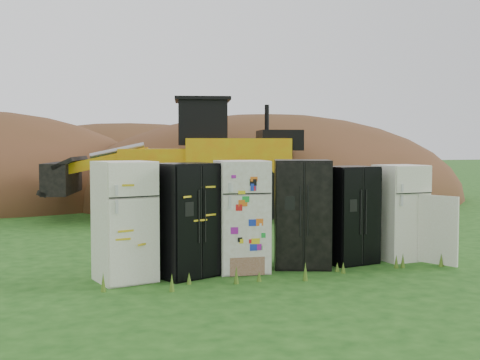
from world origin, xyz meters
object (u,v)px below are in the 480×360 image
at_px(fridge_sticker, 242,216).
at_px(fridge_open_door, 400,212).
at_px(fridge_black_right, 349,215).
at_px(fridge_black_side, 187,220).
at_px(fridge_leftmost, 125,221).
at_px(wheel_loader, 172,159).
at_px(fridge_dark_mid, 302,214).

xyz_separation_m(fridge_sticker, fridge_open_door, (3.04, -0.04, -0.05)).
bearing_deg(fridge_black_right, fridge_sticker, 172.12).
bearing_deg(fridge_black_right, fridge_black_side, 172.68).
bearing_deg(fridge_black_side, fridge_leftmost, 160.01).
height_order(fridge_leftmost, fridge_black_side, fridge_leftmost).
relative_size(fridge_open_door, wheel_loader, 0.24).
relative_size(fridge_dark_mid, fridge_open_door, 1.06).
bearing_deg(fridge_open_door, wheel_loader, 105.91).
bearing_deg(fridge_sticker, fridge_black_right, 7.76).
bearing_deg(fridge_sticker, fridge_leftmost, -171.26).
bearing_deg(fridge_sticker, fridge_open_door, 6.66).
xyz_separation_m(fridge_dark_mid, fridge_black_right, (0.93, 0.04, -0.06)).
distance_m(fridge_sticker, fridge_dark_mid, 1.08).
bearing_deg(fridge_dark_mid, fridge_sticker, -159.61).
xyz_separation_m(fridge_leftmost, fridge_open_door, (4.96, 0.00, -0.06)).
distance_m(fridge_sticker, wheel_loader, 7.37).
distance_m(fridge_black_side, wheel_loader, 7.55).
distance_m(fridge_black_side, fridge_black_right, 2.96).
relative_size(fridge_sticker, wheel_loader, 0.26).
relative_size(fridge_sticker, fridge_dark_mid, 1.00).
height_order(fridge_black_side, fridge_sticker, fridge_sticker).
relative_size(fridge_leftmost, fridge_open_door, 1.07).
xyz_separation_m(fridge_black_side, wheel_loader, (1.58, 7.34, 0.80)).
xyz_separation_m(fridge_black_side, fridge_sticker, (0.94, 0.03, 0.02)).
bearing_deg(fridge_open_door, fridge_leftmost, 177.78).
distance_m(fridge_leftmost, fridge_open_door, 4.96).
bearing_deg(fridge_leftmost, fridge_black_side, -10.96).
bearing_deg(fridge_black_right, fridge_open_door, -11.13).
distance_m(fridge_leftmost, fridge_sticker, 1.92).
xyz_separation_m(fridge_dark_mid, wheel_loader, (-0.45, 7.33, 0.78)).
relative_size(fridge_leftmost, fridge_black_side, 1.02).
bearing_deg(fridge_open_door, fridge_black_right, 174.83).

